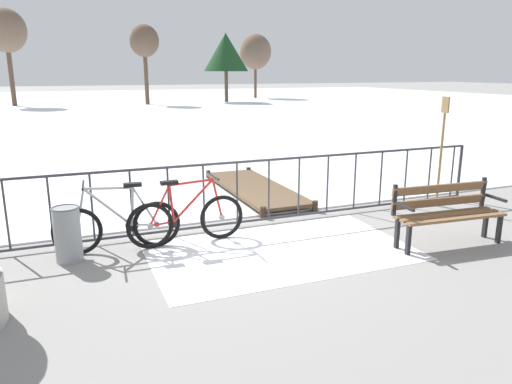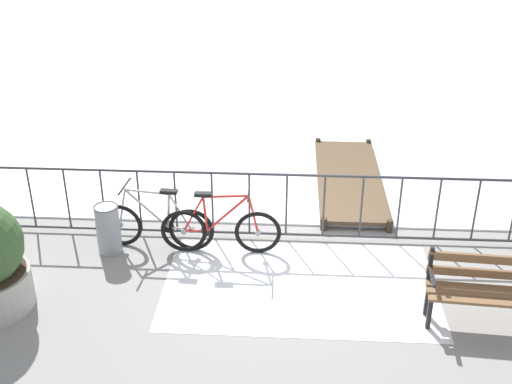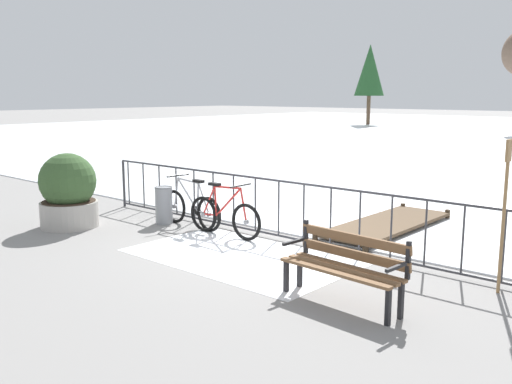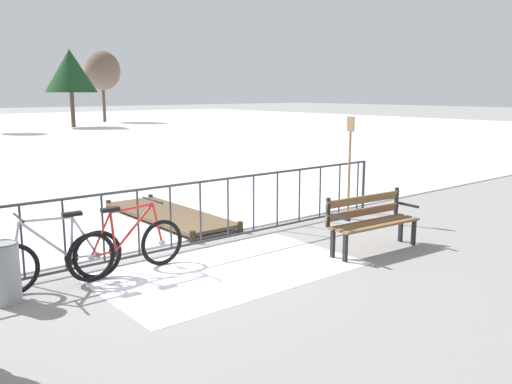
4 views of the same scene
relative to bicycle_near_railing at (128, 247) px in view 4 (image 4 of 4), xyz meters
name	(u,v)px [view 4 (image 4 of 4)]	position (x,y,z in m)	size (l,w,h in m)	color
ground_plane	(172,253)	(0.92, 0.42, -0.37)	(160.00, 160.00, 0.00)	gray
snow_patch	(229,270)	(1.13, -0.78, -0.36)	(3.56, 2.14, 0.01)	white
railing_fence	(171,218)	(0.92, 0.42, 0.19)	(9.06, 0.06, 1.07)	#38383D
bicycle_near_railing	(128,247)	(0.00, 0.00, 0.00)	(1.71, 0.52, 0.97)	black
bicycle_second	(56,259)	(-0.94, 0.07, 0.00)	(1.71, 0.52, 0.97)	black
park_bench	(371,218)	(3.42, -1.38, 0.14)	(1.63, 0.60, 0.89)	brown
trash_bin	(5,272)	(-1.59, -0.07, 0.00)	(0.35, 0.35, 0.73)	gray
oar_upright	(350,161)	(4.73, 0.21, 0.77)	(0.04, 0.16, 1.98)	#937047
wooden_dock	(168,214)	(1.99, 2.35, -0.25)	(1.10, 3.35, 0.20)	brown
tree_west_mid	(102,71)	(15.13, 34.95, 3.68)	(2.80, 2.80, 5.61)	brown
tree_centre	(70,71)	(10.72, 30.09, 3.42)	(3.45, 3.45, 5.23)	brown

